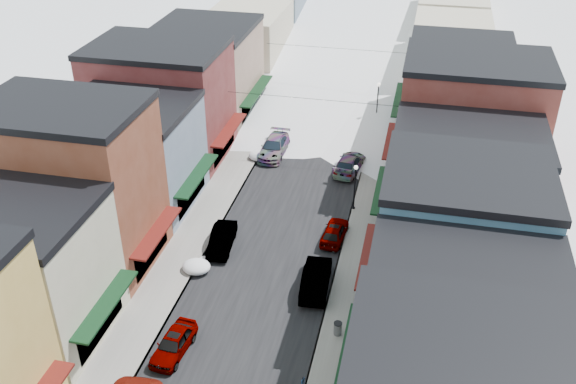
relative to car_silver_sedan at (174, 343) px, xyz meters
The scene contains 30 objects.
road 47.49m from the car_silver_sedan, 85.77° to the left, with size 10.00×160.00×0.01m, color black.
sidewalk_left 47.46m from the car_silver_sedan, 93.75° to the left, with size 3.20×160.00×0.15m, color gray.
sidewalk_right 48.42m from the car_silver_sedan, 77.96° to the left, with size 3.20×160.00×0.15m, color gray.
curb_left 47.38m from the car_silver_sedan, 91.87° to the left, with size 0.10×160.00×0.15m, color slate.
curb_right 48.12m from the car_silver_sedan, 79.77° to the left, with size 0.10×160.00×0.15m, color slate.
bldg_l_cream 10.50m from the car_silver_sedan, behind, with size 11.30×8.20×9.50m.
bldg_l_brick_near 14.01m from the car_silver_sedan, 142.39° to the left, with size 12.30×8.20×12.50m.
bldg_l_grayblue 19.38m from the car_silver_sedan, 120.65° to the left, with size 11.30×9.20×9.00m.
bldg_l_brick_far 27.93m from the car_silver_sedan, 112.87° to the left, with size 13.30×9.20×11.00m.
bldg_l_tan 36.91m from the car_silver_sedan, 105.33° to the left, with size 11.30×11.20×10.00m.
bldg_r_green 17.18m from the car_silver_sedan, ahead, with size 11.30×9.20×9.50m.
bldg_r_blue 19.21m from the car_silver_sedan, 26.59° to the left, with size 11.30×9.20×10.50m.
bldg_r_cream 24.72m from the car_silver_sedan, 45.27° to the left, with size 12.30×9.20×9.00m.
bldg_r_brick_far 32.14m from the car_silver_sedan, 56.12° to the left, with size 13.30×9.20×11.50m.
bldg_r_tan 40.21m from the car_silver_sedan, 65.34° to the left, with size 11.30×11.20×9.50m.
distant_blocks 70.52m from the car_silver_sedan, 87.15° to the left, with size 34.00×55.00×8.00m.
overhead_cables 35.46m from the car_silver_sedan, 84.27° to the left, with size 16.40×15.04×0.04m.
car_silver_sedan is the anchor object (origin of this frame).
car_dark_hatch 11.34m from the car_silver_sedan, 92.47° to the left, with size 1.60×4.60×1.52m, color black.
car_silver_wagon 27.38m from the car_silver_sedan, 90.58° to the left, with size 2.33×5.73×1.66m, color #A0A4A8.
car_green_sedan 11.01m from the car_silver_sedan, 47.25° to the left, with size 1.82×5.21×1.72m, color black.
car_gray_suv 16.32m from the car_silver_sedan, 61.47° to the left, with size 1.67×4.16×1.42m, color gray.
car_black_sedan 26.73m from the car_silver_sedan, 74.01° to the left, with size 2.17×5.35×1.55m, color black.
car_lane_silver 46.08m from the car_silver_sedan, 87.30° to the left, with size 1.75×4.34×1.48m, color gray.
car_lane_white 54.64m from the car_silver_sedan, 84.83° to the left, with size 2.72×5.89×1.64m, color silver.
trash_can 10.38m from the car_silver_sedan, 20.63° to the left, with size 0.55×0.55×0.93m.
streetlamp_near 20.97m from the car_silver_sedan, 65.37° to the left, with size 0.34×0.34×4.10m.
streetlamp_far 37.77m from the car_silver_sedan, 76.57° to the left, with size 0.38×0.38×4.57m.
snow_pile_mid 8.25m from the car_silver_sedan, 99.66° to the left, with size 2.10×2.49×0.89m.
snow_pile_far 26.10m from the car_silver_sedan, 93.04° to the left, with size 2.08×2.48×0.88m.
Camera 1 is at (9.84, -14.38, 29.13)m, focal length 40.00 mm.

